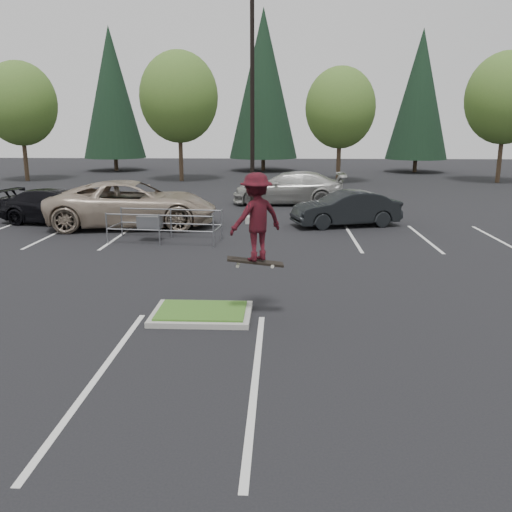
{
  "coord_description": "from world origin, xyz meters",
  "views": [
    {
      "loc": [
        1.76,
        -11.43,
        4.17
      ],
      "look_at": [
        1.15,
        1.5,
        1.05
      ],
      "focal_mm": 38.0,
      "sensor_mm": 36.0,
      "label": 1
    }
  ],
  "objects_px": {
    "decid_b": "(179,100)",
    "car_far_silver": "(289,188)",
    "decid_a": "(20,106)",
    "car_l_black": "(57,206)",
    "skateboarder": "(255,217)",
    "conif_b": "(263,84)",
    "decid_c": "(340,110)",
    "car_r_charc": "(346,209)",
    "car_l_tan": "(132,204)",
    "decid_d": "(505,101)",
    "conif_a": "(112,93)",
    "cart_corral": "(153,222)",
    "light_pole": "(252,116)",
    "conif_c": "(420,95)"
  },
  "relations": [
    {
      "from": "car_far_silver",
      "to": "decid_d",
      "type": "bearing_deg",
      "value": 128.28
    },
    {
      "from": "decid_b",
      "to": "decid_d",
      "type": "height_order",
      "value": "decid_b"
    },
    {
      "from": "decid_a",
      "to": "car_l_black",
      "type": "distance_m",
      "value": 21.61
    },
    {
      "from": "decid_d",
      "to": "car_l_tan",
      "type": "relative_size",
      "value": 1.35
    },
    {
      "from": "skateboarder",
      "to": "car_r_charc",
      "type": "bearing_deg",
      "value": -140.62
    },
    {
      "from": "car_l_tan",
      "to": "car_far_silver",
      "type": "relative_size",
      "value": 1.15
    },
    {
      "from": "cart_corral",
      "to": "car_far_silver",
      "type": "distance_m",
      "value": 11.19
    },
    {
      "from": "decid_b",
      "to": "car_far_silver",
      "type": "bearing_deg",
      "value": -56.94
    },
    {
      "from": "decid_b",
      "to": "decid_d",
      "type": "bearing_deg",
      "value": -0.48
    },
    {
      "from": "decid_a",
      "to": "car_r_charc",
      "type": "xyz_separation_m",
      "value": [
        22.51,
        -18.53,
        -4.84
      ]
    },
    {
      "from": "decid_a",
      "to": "conif_a",
      "type": "xyz_separation_m",
      "value": [
        4.01,
        9.97,
        1.52
      ]
    },
    {
      "from": "conif_a",
      "to": "conif_c",
      "type": "relative_size",
      "value": 1.04
    },
    {
      "from": "skateboarder",
      "to": "decid_c",
      "type": "bearing_deg",
      "value": -133.66
    },
    {
      "from": "conif_a",
      "to": "conif_b",
      "type": "xyz_separation_m",
      "value": [
        14.0,
        0.5,
        0.75
      ]
    },
    {
      "from": "light_pole",
      "to": "car_l_tan",
      "type": "relative_size",
      "value": 1.45
    },
    {
      "from": "decid_a",
      "to": "car_r_charc",
      "type": "bearing_deg",
      "value": -39.47
    },
    {
      "from": "decid_a",
      "to": "decid_b",
      "type": "bearing_deg",
      "value": 2.39
    },
    {
      "from": "decid_a",
      "to": "decid_d",
      "type": "bearing_deg",
      "value": 0.48
    },
    {
      "from": "decid_c",
      "to": "car_r_charc",
      "type": "distance_m",
      "value": 18.94
    },
    {
      "from": "decid_c",
      "to": "skateboarder",
      "type": "bearing_deg",
      "value": -99.14
    },
    {
      "from": "light_pole",
      "to": "car_far_silver",
      "type": "distance_m",
      "value": 7.23
    },
    {
      "from": "car_l_tan",
      "to": "car_r_charc",
      "type": "xyz_separation_m",
      "value": [
        9.0,
        0.59,
        -0.22
      ]
    },
    {
      "from": "decid_b",
      "to": "car_r_charc",
      "type": "bearing_deg",
      "value": -61.09
    },
    {
      "from": "conif_a",
      "to": "skateboarder",
      "type": "xyz_separation_m",
      "value": [
        15.2,
        -39.94,
        -4.85
      ]
    },
    {
      "from": "skateboarder",
      "to": "car_l_tan",
      "type": "relative_size",
      "value": 0.29
    },
    {
      "from": "decid_d",
      "to": "conif_c",
      "type": "xyz_separation_m",
      "value": [
        -3.99,
        9.17,
        0.94
      ]
    },
    {
      "from": "light_pole",
      "to": "conif_a",
      "type": "bearing_deg",
      "value": 117.38
    },
    {
      "from": "decid_a",
      "to": "conif_b",
      "type": "height_order",
      "value": "conif_b"
    },
    {
      "from": "decid_d",
      "to": "car_far_silver",
      "type": "bearing_deg",
      "value": -142.1
    },
    {
      "from": "cart_corral",
      "to": "car_l_tan",
      "type": "xyz_separation_m",
      "value": [
        -1.55,
        2.87,
        0.26
      ]
    },
    {
      "from": "skateboarder",
      "to": "conif_b",
      "type": "bearing_deg",
      "value": -122.82
    },
    {
      "from": "decid_d",
      "to": "car_far_silver",
      "type": "relative_size",
      "value": 1.56
    },
    {
      "from": "decid_a",
      "to": "car_l_black",
      "type": "relative_size",
      "value": 1.72
    },
    {
      "from": "decid_b",
      "to": "car_l_black",
      "type": "height_order",
      "value": "decid_b"
    },
    {
      "from": "light_pole",
      "to": "cart_corral",
      "type": "relative_size",
      "value": 2.46
    },
    {
      "from": "light_pole",
      "to": "decid_b",
      "type": "height_order",
      "value": "light_pole"
    },
    {
      "from": "car_l_tan",
      "to": "car_far_silver",
      "type": "bearing_deg",
      "value": -50.12
    },
    {
      "from": "skateboarder",
      "to": "car_l_tan",
      "type": "distance_m",
      "value": 12.32
    },
    {
      "from": "decid_d",
      "to": "conif_a",
      "type": "distance_m",
      "value": 33.44
    },
    {
      "from": "light_pole",
      "to": "decid_c",
      "type": "bearing_deg",
      "value": 72.89
    },
    {
      "from": "car_l_tan",
      "to": "decid_b",
      "type": "bearing_deg",
      "value": -2.54
    },
    {
      "from": "cart_corral",
      "to": "skateboarder",
      "type": "distance_m",
      "value": 9.13
    },
    {
      "from": "conif_c",
      "to": "car_r_charc",
      "type": "height_order",
      "value": "conif_c"
    },
    {
      "from": "car_l_tan",
      "to": "decid_d",
      "type": "bearing_deg",
      "value": -56.13
    },
    {
      "from": "conif_b",
      "to": "cart_corral",
      "type": "bearing_deg",
      "value": -95.2
    },
    {
      "from": "decid_b",
      "to": "skateboarder",
      "type": "relative_size",
      "value": 4.7
    },
    {
      "from": "decid_d",
      "to": "conif_a",
      "type": "bearing_deg",
      "value": 163.19
    },
    {
      "from": "decid_b",
      "to": "decid_c",
      "type": "bearing_deg",
      "value": -3.34
    },
    {
      "from": "decid_b",
      "to": "conif_a",
      "type": "bearing_deg",
      "value": 130.17
    },
    {
      "from": "car_r_charc",
      "to": "cart_corral",
      "type": "bearing_deg",
      "value": -81.05
    }
  ]
}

